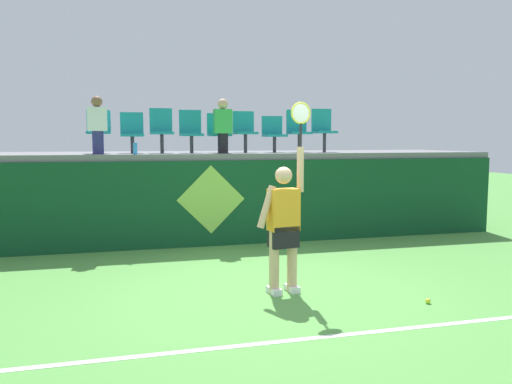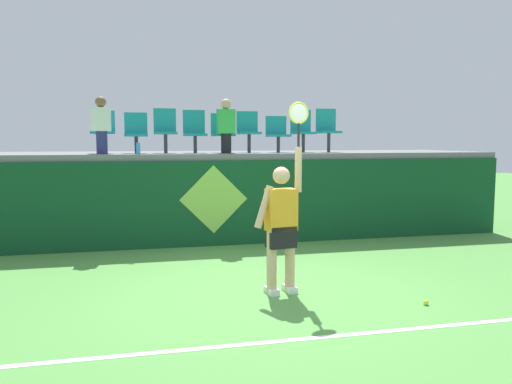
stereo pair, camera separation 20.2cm
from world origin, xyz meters
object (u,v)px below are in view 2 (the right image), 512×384
stadium_chair_4 (222,131)px  spectator_1 (101,124)px  tennis_player (281,223)px  stadium_chair_3 (195,130)px  stadium_chair_2 (165,129)px  stadium_chair_8 (328,128)px  stadium_chair_6 (277,132)px  stadium_chair_5 (248,129)px  stadium_chair_0 (103,129)px  tennis_ball (426,302)px  spectator_0 (226,125)px  stadium_chair_1 (136,131)px  stadium_chair_7 (302,129)px  water_bottle (138,149)px

stadium_chair_4 → spectator_1: (-2.31, -0.44, 0.11)m
tennis_player → stadium_chair_3: bearing=99.3°
stadium_chair_2 → stadium_chair_8: 3.39m
stadium_chair_6 → stadium_chair_8: bearing=0.4°
stadium_chair_4 → stadium_chair_5: bearing=0.0°
tennis_player → stadium_chair_0: 4.84m
spectator_1 → stadium_chair_5: bearing=8.7°
tennis_player → stadium_chair_4: size_ratio=3.08×
tennis_ball → stadium_chair_8: bearing=83.0°
stadium_chair_4 → stadium_chair_6: 1.15m
spectator_0 → stadium_chair_0: bearing=169.4°
tennis_ball → stadium_chair_3: (-2.22, 4.88, 2.14)m
stadium_chair_1 → stadium_chair_5: size_ratio=0.94×
stadium_chair_8 → spectator_0: spectator_0 is taller
spectator_0 → spectator_1: (-2.31, -0.00, 0.00)m
tennis_player → stadium_chair_1: bearing=114.2°
stadium_chair_1 → stadium_chair_4: bearing=-0.0°
spectator_0 → stadium_chair_3: bearing=142.0°
tennis_ball → spectator_0: bearing=110.5°
tennis_player → stadium_chair_3: (-0.66, 4.01, 1.26)m
stadium_chair_2 → stadium_chair_7: 2.83m
stadium_chair_5 → tennis_player: bearing=-96.2°
stadium_chair_2 → spectator_1: size_ratio=0.84×
stadium_chair_6 → stadium_chair_8: (1.10, 0.01, 0.10)m
tennis_ball → spectator_1: bearing=131.8°
stadium_chair_5 → stadium_chair_6: 0.62m
stadium_chair_3 → spectator_1: 1.81m
stadium_chair_4 → stadium_chair_7: size_ratio=0.89×
tennis_ball → stadium_chair_0: size_ratio=0.08×
water_bottle → stadium_chair_1: bearing=92.5°
stadium_chair_5 → spectator_1: (-2.85, -0.44, 0.08)m
stadium_chair_0 → stadium_chair_3: size_ratio=0.96×
stadium_chair_0 → stadium_chair_5: stadium_chair_5 is taller
stadium_chair_1 → stadium_chair_6: (2.85, -0.00, -0.01)m
stadium_chair_8 → stadium_chair_5: bearing=-179.8°
water_bottle → stadium_chair_8: bearing=11.1°
stadium_chair_0 → spectator_1: (-0.00, -0.43, 0.08)m
stadium_chair_4 → stadium_chair_6: stadium_chair_4 is taller
spectator_1 → tennis_ball: bearing=-48.2°
stadium_chair_8 → spectator_0: size_ratio=0.88×
stadium_chair_1 → stadium_chair_0: bearing=-179.7°
stadium_chair_3 → stadium_chair_8: bearing=-0.0°
stadium_chair_3 → stadium_chair_6: stadium_chair_3 is taller
stadium_chair_1 → stadium_chair_7: size_ratio=0.89×
stadium_chair_0 → spectator_0: size_ratio=0.79×
stadium_chair_2 → stadium_chair_5: bearing=-0.1°
tennis_player → stadium_chair_6: (1.05, 4.00, 1.21)m
stadium_chair_4 → stadium_chair_6: size_ratio=1.06×
water_bottle → stadium_chair_5: stadium_chair_5 is taller
stadium_chair_2 → tennis_ball: bearing=-60.2°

